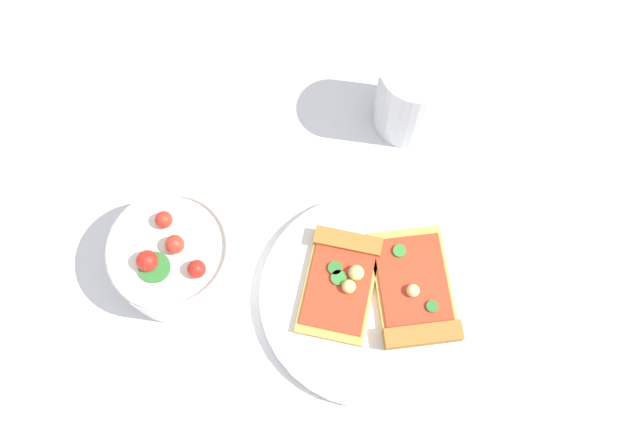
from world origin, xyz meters
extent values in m
plane|color=silver|center=(0.00, 0.00, 0.00)|extent=(2.40, 2.40, 0.00)
cylinder|color=silver|center=(0.00, -0.01, 0.01)|extent=(0.23, 0.23, 0.01)
cube|color=gold|center=(-0.01, 0.04, 0.02)|extent=(0.13, 0.09, 0.01)
cube|color=#A36B2D|center=(0.05, 0.04, 0.02)|extent=(0.03, 0.08, 0.02)
cube|color=red|center=(-0.01, 0.04, 0.02)|extent=(0.11, 0.08, 0.00)
sphere|color=#F2D87F|center=(0.00, 0.04, 0.03)|extent=(0.01, 0.01, 0.01)
cylinder|color=#2D722D|center=(0.02, 0.06, 0.03)|extent=(0.01, 0.01, 0.00)
cylinder|color=#388433|center=(-0.04, 0.03, 0.03)|extent=(0.01, 0.01, 0.00)
cube|color=gold|center=(-0.01, -0.04, 0.02)|extent=(0.13, 0.10, 0.01)
cube|color=#A36B2D|center=(-0.06, -0.03, 0.02)|extent=(0.04, 0.08, 0.02)
cube|color=red|center=(-0.01, -0.04, 0.02)|extent=(0.11, 0.09, 0.00)
cylinder|color=#2D722D|center=(-0.03, -0.04, 0.03)|extent=(0.02, 0.02, 0.00)
cylinder|color=#388433|center=(-0.02, -0.04, 0.03)|extent=(0.02, 0.02, 0.00)
sphere|color=#EAD172|center=(-0.01, -0.03, 0.03)|extent=(0.02, 0.02, 0.02)
sphere|color=#EAD172|center=(-0.02, -0.02, 0.03)|extent=(0.02, 0.02, 0.02)
cylinder|color=white|center=(-0.04, -0.21, 0.03)|extent=(0.13, 0.13, 0.06)
torus|color=white|center=(-0.04, -0.21, 0.06)|extent=(0.13, 0.13, 0.01)
sphere|color=red|center=(-0.03, -0.23, 0.07)|extent=(0.02, 0.02, 0.02)
sphere|color=red|center=(-0.07, -0.22, 0.07)|extent=(0.02, 0.02, 0.02)
sphere|color=red|center=(-0.02, -0.18, 0.07)|extent=(0.02, 0.02, 0.02)
sphere|color=red|center=(-0.05, -0.21, 0.07)|extent=(0.02, 0.02, 0.02)
cylinder|color=#2D722D|center=(-0.02, -0.23, 0.06)|extent=(0.03, 0.03, 0.01)
cylinder|color=silver|center=(-0.22, 0.05, 0.05)|extent=(0.08, 0.08, 0.11)
cylinder|color=black|center=(-0.22, 0.05, 0.05)|extent=(0.07, 0.07, 0.09)
cube|color=white|center=(-0.20, 0.05, 0.09)|extent=(0.03, 0.03, 0.02)
cube|color=white|center=(-0.20, 0.05, 0.09)|extent=(0.03, 0.03, 0.02)
camera|label=1|loc=(0.16, -0.06, 0.70)|focal=36.49mm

